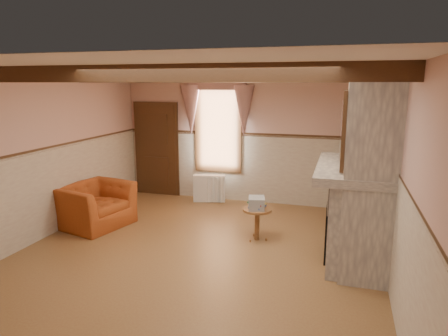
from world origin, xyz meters
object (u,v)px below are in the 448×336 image
(armchair, at_px, (95,205))
(radiator, at_px, (209,188))
(mantel_clock, at_px, (354,151))
(oil_lamp, at_px, (355,153))
(side_table, at_px, (257,224))
(bowl, at_px, (354,160))

(armchair, height_order, radiator, armchair)
(mantel_clock, bearing_deg, oil_lamp, -90.00)
(side_table, xyz_separation_m, radiator, (-1.49, 1.89, 0.02))
(side_table, bearing_deg, oil_lamp, -0.65)
(bowl, bearing_deg, armchair, -178.76)
(armchair, bearing_deg, bowl, -74.71)
(armchair, relative_size, side_table, 2.17)
(armchair, bearing_deg, oil_lamp, -73.86)
(armchair, distance_m, radiator, 2.57)
(radiator, bearing_deg, side_table, -66.03)
(radiator, height_order, bowl, bowl)
(armchair, relative_size, oil_lamp, 4.27)
(armchair, bearing_deg, mantel_clock, -68.47)
(side_table, relative_size, oil_lamp, 1.96)
(mantel_clock, xyz_separation_m, oil_lamp, (0.00, -0.43, 0.04))
(bowl, height_order, mantel_clock, mantel_clock)
(oil_lamp, bearing_deg, radiator, 147.36)
(radiator, relative_size, mantel_clock, 2.92)
(armchair, bearing_deg, radiator, -22.35)
(armchair, bearing_deg, side_table, -72.52)
(side_table, relative_size, mantel_clock, 2.29)
(bowl, xyz_separation_m, oil_lamp, (0.00, 0.07, 0.09))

